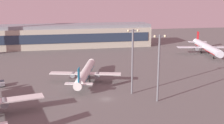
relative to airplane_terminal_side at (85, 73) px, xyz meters
name	(u,v)px	position (x,y,z in m)	size (l,w,h in m)	color
ground_plane	(106,99)	(5.13, -22.97, -3.85)	(416.00, 416.00, 0.00)	#605E5B
terminal_building	(66,36)	(-4.87, 88.11, 4.24)	(121.46, 22.40, 16.40)	#B2AD99
airplane_terminal_side	(85,73)	(0.00, 0.00, 0.00)	(30.75, 39.20, 10.19)	silver
airplane_taxiway_distant	(206,47)	(81.69, 44.48, 0.72)	(36.77, 47.00, 12.11)	silver
cargo_loader	(2,83)	(-34.60, 0.08, -2.67)	(2.98, 4.51, 2.25)	gray
apron_light_central	(159,64)	(22.61, -28.47, 9.84)	(4.80, 0.90, 23.75)	slate
apron_light_east	(132,57)	(15.80, -19.02, 10.30)	(4.80, 0.90, 24.65)	slate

